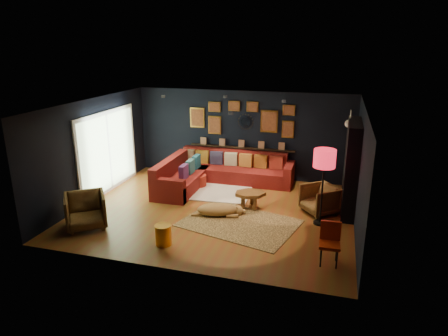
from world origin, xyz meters
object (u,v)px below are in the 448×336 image
(armchair_right, at_px, (320,198))
(orange_chair, at_px, (330,240))
(coffee_table, at_px, (250,195))
(pouf, at_px, (198,180))
(floor_lamp, at_px, (324,162))
(armchair_left, at_px, (86,209))
(sectional, at_px, (213,174))
(gold_stool, at_px, (163,235))
(dog, at_px, (218,207))

(armchair_right, relative_size, orange_chair, 0.95)
(coffee_table, distance_m, pouf, 2.09)
(floor_lamp, bearing_deg, armchair_left, -162.01)
(pouf, bearing_deg, coffee_table, -32.44)
(sectional, xyz_separation_m, floor_lamp, (3.11, -1.86, 1.15))
(pouf, relative_size, gold_stool, 1.12)
(sectional, distance_m, pouf, 0.50)
(armchair_left, relative_size, floor_lamp, 0.49)
(orange_chair, distance_m, dog, 2.97)
(pouf, relative_size, armchair_left, 0.55)
(pouf, distance_m, armchair_left, 3.50)
(sectional, relative_size, dog, 2.60)
(gold_stool, xyz_separation_m, orange_chair, (3.25, 0.22, 0.25))
(coffee_table, relative_size, gold_stool, 2.23)
(dog, bearing_deg, orange_chair, -45.77)
(coffee_table, height_order, armchair_right, armchair_right)
(armchair_right, height_order, gold_stool, armchair_right)
(coffee_table, height_order, pouf, coffee_table)
(pouf, bearing_deg, orange_chair, -40.70)
(coffee_table, relative_size, pouf, 1.99)
(orange_chair, bearing_deg, coffee_table, 131.29)
(armchair_left, bearing_deg, pouf, 28.28)
(pouf, distance_m, gold_stool, 3.46)
(coffee_table, distance_m, armchair_left, 3.84)
(pouf, distance_m, armchair_right, 3.56)
(coffee_table, xyz_separation_m, dog, (-0.64, -0.66, -0.12))
(coffee_table, height_order, floor_lamp, floor_lamp)
(orange_chair, xyz_separation_m, floor_lamp, (-0.25, 1.65, 1.01))
(sectional, xyz_separation_m, coffee_table, (1.40, -1.43, 0.02))
(armchair_left, height_order, dog, armchair_left)
(sectional, xyz_separation_m, dog, (0.76, -2.09, -0.10))
(gold_stool, relative_size, orange_chair, 0.53)
(sectional, relative_size, coffee_table, 3.62)
(coffee_table, relative_size, armchair_right, 1.25)
(coffee_table, bearing_deg, pouf, 147.56)
(orange_chair, bearing_deg, pouf, 137.31)
(sectional, bearing_deg, armchair_right, -21.99)
(sectional, distance_m, gold_stool, 3.73)
(pouf, height_order, armchair_left, armchair_left)
(sectional, distance_m, armchair_left, 3.94)
(sectional, bearing_deg, dog, -69.98)
(dog, bearing_deg, sectional, 92.91)
(orange_chair, bearing_deg, floor_lamp, 96.53)
(coffee_table, bearing_deg, floor_lamp, -14.07)
(armchair_left, bearing_deg, coffee_table, -4.38)
(armchair_right, height_order, dog, armchair_right)
(orange_chair, bearing_deg, armchair_right, 95.47)
(pouf, height_order, gold_stool, gold_stool)
(coffee_table, bearing_deg, orange_chair, -46.72)
(armchair_left, height_order, gold_stool, armchair_left)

